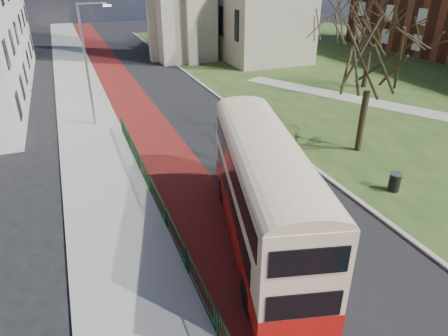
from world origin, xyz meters
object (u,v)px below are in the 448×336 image
winter_tree_near (376,38)px  winter_tree_far (374,23)px  streetlamp (88,60)px  bus (263,189)px  litter_bin (395,182)px

winter_tree_near → winter_tree_far: size_ratio=1.15×
streetlamp → bus: bearing=-74.2°
winter_tree_far → litter_bin: 20.69m
litter_bin → winter_tree_near: bearing=71.5°
bus → winter_tree_far: winter_tree_far is taller
streetlamp → winter_tree_far: (24.24, 1.24, 1.15)m
streetlamp → winter_tree_near: bearing=-36.0°
winter_tree_near → litter_bin: (-1.59, -4.74, -6.08)m
litter_bin → winter_tree_far: bearing=54.9°
streetlamp → winter_tree_near: winter_tree_near is taller
streetlamp → winter_tree_far: size_ratio=0.97×
winter_tree_near → bus: bearing=-147.7°
bus → winter_tree_near: winter_tree_near is taller
bus → winter_tree_near: (9.64, 6.09, 4.08)m
streetlamp → winter_tree_far: 24.30m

